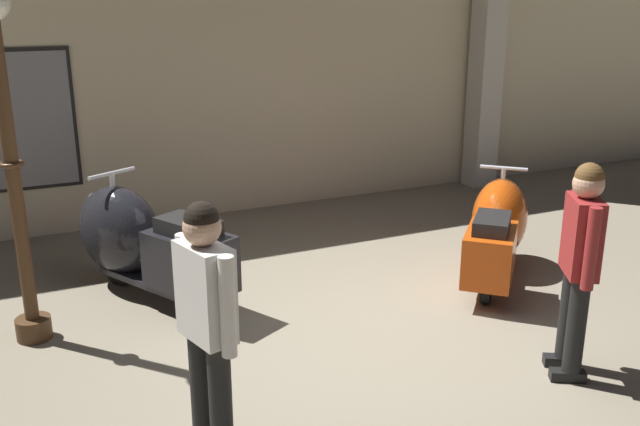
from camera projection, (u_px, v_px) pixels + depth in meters
name	position (u px, v px, depth m)	size (l,w,h in m)	color
ground_plane	(361.00, 338.00, 5.73)	(60.00, 60.00, 0.00)	gray
showroom_back_wall	(224.00, 62.00, 8.59)	(18.00, 0.63, 3.81)	beige
scooter_0	(140.00, 241.00, 6.45)	(1.32, 1.89, 1.13)	black
scooter_1	(497.00, 230.00, 6.88)	(1.54, 1.58, 1.05)	black
lamppost	(11.00, 157.00, 5.28)	(0.28, 0.28, 2.79)	#472D19
visitor_0	(207.00, 316.00, 3.99)	(0.33, 0.53, 1.62)	black
visitor_1	(580.00, 256.00, 4.93)	(0.38, 0.48, 1.61)	black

